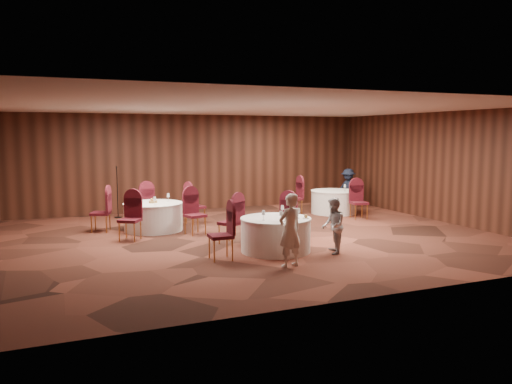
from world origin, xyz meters
name	(u,v)px	position (x,y,z in m)	size (l,w,h in m)	color
ground	(252,237)	(0.00, 0.00, 0.00)	(12.00, 12.00, 0.00)	black
room_shell	(252,158)	(0.00, 0.00, 1.96)	(12.00, 12.00, 12.00)	silver
table_main	(276,234)	(-0.08, -1.61, 0.38)	(1.54, 1.54, 0.74)	white
table_left	(153,216)	(-2.09, 1.80, 0.38)	(1.56, 1.56, 0.74)	white
table_right	(334,202)	(3.89, 2.51, 0.38)	(1.50, 1.50, 0.74)	white
chairs_main	(250,225)	(-0.45, -1.00, 0.50)	(2.86, 1.97, 1.00)	#380B10
chairs_left	(154,212)	(-2.07, 1.84, 0.50)	(3.26, 3.00, 1.00)	#380B10
chairs_right	(325,200)	(3.32, 2.09, 0.50)	(1.94, 2.20, 1.00)	#380B10
tabletop_main	(288,214)	(0.14, -1.74, 0.84)	(1.06, 1.06, 0.22)	silver
tabletop_left	(153,200)	(-2.08, 1.80, 0.82)	(0.84, 0.79, 0.22)	silver
tabletop_right	(345,186)	(4.13, 2.27, 0.90)	(0.08, 0.08, 0.22)	silver
mic_stand	(118,203)	(-2.71, 4.28, 0.46)	(0.24, 0.24, 1.58)	black
woman_a	(290,230)	(-0.36, -2.88, 0.71)	(0.52, 0.34, 1.43)	silver
woman_b	(333,226)	(0.97, -2.26, 0.60)	(0.59, 0.46, 1.21)	#A3A2A7
man_c	(348,188)	(4.94, 3.32, 0.68)	(0.88, 0.51, 1.37)	black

